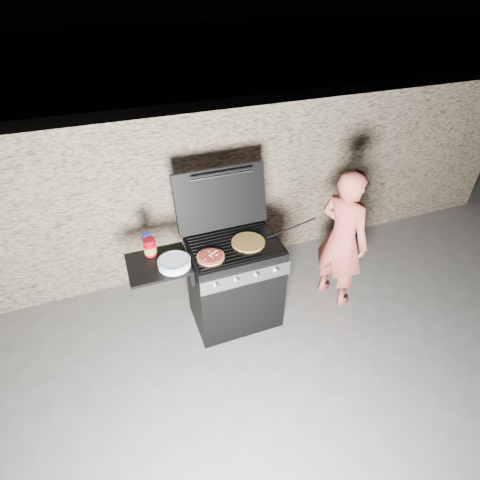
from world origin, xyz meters
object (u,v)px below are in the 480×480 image
object	(u,v)px
gas_grill	(210,290)
pizza_topped	(211,256)
sauce_jar	(150,247)
person	(342,239)

from	to	relation	value
gas_grill	pizza_topped	xyz separation A→B (m)	(0.00, -0.10, 0.47)
pizza_topped	sauce_jar	size ratio (longest dim) A/B	1.46
pizza_topped	sauce_jar	xyz separation A→B (m)	(-0.46, 0.23, 0.06)
sauce_jar	person	bearing A→B (deg)	-6.43
pizza_topped	sauce_jar	bearing A→B (deg)	153.24
pizza_topped	person	size ratio (longest dim) A/B	0.16
gas_grill	pizza_topped	size ratio (longest dim) A/B	5.76
pizza_topped	sauce_jar	distance (m)	0.51
gas_grill	sauce_jar	distance (m)	0.71
gas_grill	sauce_jar	bearing A→B (deg)	163.49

